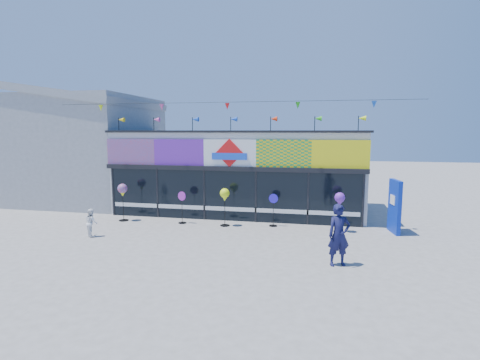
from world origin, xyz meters
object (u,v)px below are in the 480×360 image
(blue_sign, at_px, (395,206))
(spinner_3, at_px, (273,209))
(child, at_px, (91,222))
(spinner_2, at_px, (225,196))
(adult_man, at_px, (339,235))
(spinner_4, at_px, (340,200))
(spinner_0, at_px, (123,191))
(spinner_1, at_px, (182,207))

(blue_sign, xyz_separation_m, spinner_3, (-4.88, 0.05, -0.34))
(child, bearing_deg, spinner_2, -109.46)
(adult_man, bearing_deg, spinner_4, 67.12)
(spinner_0, relative_size, child, 1.56)
(adult_man, xyz_separation_m, child, (-9.24, 1.35, -0.40))
(spinner_3, height_order, spinner_4, spinner_4)
(spinner_0, distance_m, child, 2.71)
(spinner_2, relative_size, spinner_3, 1.17)
(spinner_4, bearing_deg, spinner_1, 179.16)
(spinner_2, bearing_deg, spinner_0, -179.69)
(blue_sign, xyz_separation_m, spinner_4, (-2.16, -0.35, 0.22))
(blue_sign, xyz_separation_m, spinner_1, (-8.90, -0.25, -0.33))
(spinner_2, bearing_deg, spinner_3, 10.08)
(spinner_1, bearing_deg, blue_sign, 1.61)
(spinner_1, distance_m, spinner_4, 6.76)
(spinner_0, height_order, spinner_1, spinner_0)
(blue_sign, bearing_deg, spinner_3, 170.30)
(adult_man, bearing_deg, blue_sign, 41.24)
(spinner_3, relative_size, spinner_4, 0.86)
(spinner_2, distance_m, spinner_4, 4.77)
(blue_sign, height_order, spinner_2, blue_sign)
(blue_sign, xyz_separation_m, spinner_2, (-6.94, -0.31, 0.23))
(spinner_0, relative_size, spinner_1, 1.20)
(spinner_0, xyz_separation_m, child, (0.06, -2.59, -0.82))
(spinner_3, xyz_separation_m, adult_man, (2.49, -4.33, 0.20))
(spinner_1, relative_size, spinner_4, 0.87)
(blue_sign, xyz_separation_m, child, (-11.64, -2.92, -0.53))
(spinner_0, distance_m, spinner_4, 9.54)
(spinner_1, distance_m, spinner_2, 2.04)
(spinner_4, bearing_deg, child, -164.80)
(blue_sign, height_order, spinner_3, blue_sign)
(spinner_4, relative_size, adult_man, 0.86)
(spinner_2, height_order, spinner_4, spinner_2)
(spinner_4, bearing_deg, spinner_0, 179.93)
(child, bearing_deg, spinner_1, -94.16)
(spinner_0, bearing_deg, child, -88.57)
(spinner_1, height_order, spinner_2, spinner_2)
(blue_sign, distance_m, spinner_4, 2.20)
(adult_man, bearing_deg, spinner_2, 119.39)
(spinner_1, xyz_separation_m, spinner_3, (4.02, 0.30, -0.01))
(spinner_2, xyz_separation_m, adult_man, (4.54, -3.96, -0.36))
(spinner_0, height_order, spinner_4, spinner_0)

